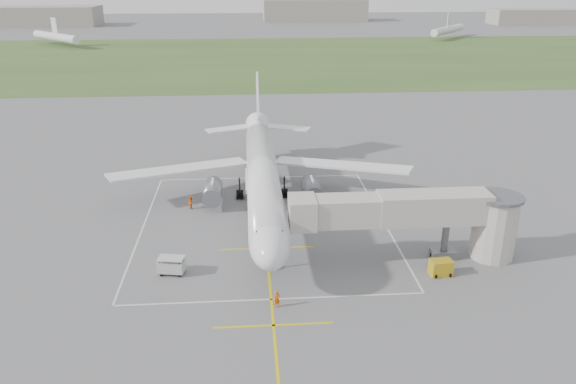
{
  "coord_description": "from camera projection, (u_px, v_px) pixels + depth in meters",
  "views": [
    {
      "loc": [
        -1.78,
        -63.32,
        27.48
      ],
      "look_at": [
        2.73,
        -4.0,
        4.0
      ],
      "focal_mm": 35.0,
      "sensor_mm": 36.0,
      "label": 1
    }
  ],
  "objects": [
    {
      "name": "ground",
      "position": [
        263.0,
        211.0,
        68.94
      ],
      "size": [
        700.0,
        700.0,
        0.0
      ],
      "primitive_type": "plane",
      "color": "#5C5C5F",
      "rests_on": "ground"
    },
    {
      "name": "ramp_worker_wing",
      "position": [
        191.0,
        202.0,
        69.37
      ],
      "size": [
        0.99,
        1.01,
        1.65
      ],
      "primitive_type": "imported",
      "rotation": [
        0.0,
        0.0,
        2.24
      ],
      "color": "#F65C07",
      "rests_on": "ground"
    },
    {
      "name": "baggage_cart",
      "position": [
        171.0,
        265.0,
        54.36
      ],
      "size": [
        2.73,
        1.92,
        1.74
      ],
      "rotation": [
        0.0,
        0.0,
        -0.18
      ],
      "color": "#B7B7B7",
      "rests_on": "ground"
    },
    {
      "name": "ramp_worker_nose",
      "position": [
        277.0,
        299.0,
        48.96
      ],
      "size": [
        0.68,
        0.57,
        1.6
      ],
      "primitive_type": "imported",
      "rotation": [
        0.0,
        0.0,
        0.39
      ],
      "color": "#DE5307",
      "rests_on": "ground"
    },
    {
      "name": "gpu_unit",
      "position": [
        441.0,
        268.0,
        54.21
      ],
      "size": [
        2.17,
        1.61,
        1.55
      ],
      "rotation": [
        0.0,
        0.0,
        0.08
      ],
      "color": "#B79516",
      "rests_on": "ground"
    },
    {
      "name": "apron_markings",
      "position": [
        265.0,
        231.0,
        63.54
      ],
      "size": [
        28.2,
        60.0,
        0.01
      ],
      "color": "#D9BD0C",
      "rests_on": "ground"
    },
    {
      "name": "distant_hangars",
      "position": [
        218.0,
        14.0,
        311.86
      ],
      "size": [
        345.0,
        49.0,
        12.0
      ],
      "color": "gray",
      "rests_on": "ground"
    },
    {
      "name": "grass_strip",
      "position": [
        250.0,
        58.0,
        189.51
      ],
      "size": [
        700.0,
        120.0,
        0.02
      ],
      "primitive_type": "cube",
      "color": "#395324",
      "rests_on": "ground"
    },
    {
      "name": "distant_aircraft",
      "position": [
        263.0,
        33.0,
        231.51
      ],
      "size": [
        185.81,
        42.35,
        8.85
      ],
      "color": "silver",
      "rests_on": "ground"
    },
    {
      "name": "jet_bridge",
      "position": [
        425.0,
        216.0,
        55.78
      ],
      "size": [
        23.4,
        5.0,
        7.2
      ],
      "color": "#A59D95",
      "rests_on": "ground"
    },
    {
      "name": "airliner",
      "position": [
        263.0,
        175.0,
        68.02
      ],
      "size": [
        38.93,
        46.75,
        13.52
      ],
      "color": "silver",
      "rests_on": "ground"
    }
  ]
}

